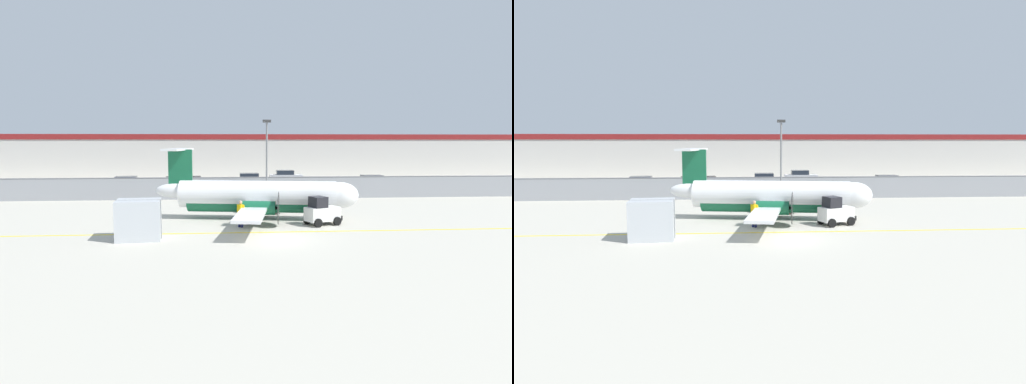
# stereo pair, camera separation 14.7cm
# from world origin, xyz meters

# --- Properties ---
(ground_plane) EXTENTS (140.00, 140.00, 0.01)m
(ground_plane) POSITION_xyz_m (0.00, 2.00, 0.00)
(ground_plane) COLOR #B7B2A3
(perimeter_fence) EXTENTS (98.00, 0.10, 2.10)m
(perimeter_fence) POSITION_xyz_m (0.00, 18.00, 1.12)
(perimeter_fence) COLOR gray
(perimeter_fence) RESTS_ON ground
(parking_lot_strip) EXTENTS (98.00, 17.00, 0.12)m
(parking_lot_strip) POSITION_xyz_m (0.00, 29.50, 0.06)
(parking_lot_strip) COLOR #38383A
(parking_lot_strip) RESTS_ON ground
(background_building) EXTENTS (91.00, 8.10, 6.50)m
(background_building) POSITION_xyz_m (0.00, 47.99, 3.26)
(background_building) COLOR beige
(background_building) RESTS_ON ground
(commuter_airplane) EXTENTS (14.22, 16.04, 4.92)m
(commuter_airplane) POSITION_xyz_m (-0.04, 6.65, 1.60)
(commuter_airplane) COLOR white
(commuter_airplane) RESTS_ON ground
(baggage_tug) EXTENTS (2.58, 2.08, 1.88)m
(baggage_tug) POSITION_xyz_m (3.72, 4.11, 0.86)
(baggage_tug) COLOR silver
(baggage_tug) RESTS_ON ground
(ground_crew_worker) EXTENTS (0.50, 0.47, 1.70)m
(ground_crew_worker) POSITION_xyz_m (-1.57, 3.73, 0.95)
(ground_crew_worker) COLOR #191E4C
(ground_crew_worker) RESTS_ON ground
(cargo_container) EXTENTS (2.54, 2.17, 2.20)m
(cargo_container) POSITION_xyz_m (-7.36, 0.65, 1.10)
(cargo_container) COLOR #B7BCC1
(cargo_container) RESTS_ON ground
(traffic_cone_near_left) EXTENTS (0.36, 0.36, 0.64)m
(traffic_cone_near_left) POSITION_xyz_m (4.87, 7.35, 0.31)
(traffic_cone_near_left) COLOR orange
(traffic_cone_near_left) RESTS_ON ground
(traffic_cone_near_right) EXTENTS (0.36, 0.36, 0.64)m
(traffic_cone_near_right) POSITION_xyz_m (1.08, 8.83, 0.31)
(traffic_cone_near_right) COLOR orange
(traffic_cone_near_right) RESTS_ON ground
(parked_car_0) EXTENTS (4.32, 2.26, 1.58)m
(parked_car_0) POSITION_xyz_m (-12.75, 24.79, 0.89)
(parked_car_0) COLOR red
(parked_car_0) RESTS_ON parking_lot_strip
(parked_car_1) EXTENTS (4.38, 2.42, 1.58)m
(parked_car_1) POSITION_xyz_m (-7.36, 31.58, 0.89)
(parked_car_1) COLOR black
(parked_car_1) RESTS_ON parking_lot_strip
(parked_car_2) EXTENTS (4.23, 2.06, 1.58)m
(parked_car_2) POSITION_xyz_m (0.46, 28.69, 0.89)
(parked_car_2) COLOR black
(parked_car_2) RESTS_ON parking_lot_strip
(parked_car_3) EXTENTS (4.23, 2.06, 1.58)m
(parked_car_3) POSITION_xyz_m (5.67, 33.85, 0.89)
(parked_car_3) COLOR silver
(parked_car_3) RESTS_ON parking_lot_strip
(parked_car_4) EXTENTS (4.24, 2.08, 1.58)m
(parked_car_4) POSITION_xyz_m (13.84, 24.55, 0.89)
(parked_car_4) COLOR black
(parked_car_4) RESTS_ON parking_lot_strip
(apron_light_pole) EXTENTS (0.70, 0.30, 7.27)m
(apron_light_pole) POSITION_xyz_m (1.21, 14.67, 4.30)
(apron_light_pole) COLOR slate
(apron_light_pole) RESTS_ON ground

